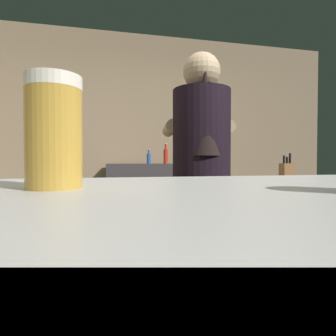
# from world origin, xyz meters

# --- Properties ---
(wall_back) EXTENTS (5.20, 0.10, 2.70)m
(wall_back) POSITION_xyz_m (0.00, 2.20, 1.35)
(wall_back) COLOR #90775B
(wall_back) RESTS_ON ground
(prep_counter) EXTENTS (2.10, 0.60, 0.88)m
(prep_counter) POSITION_xyz_m (0.35, 0.61, 0.44)
(prep_counter) COLOR #4D452E
(prep_counter) RESTS_ON ground
(back_shelf) EXTENTS (0.82, 0.36, 1.07)m
(back_shelf) POSITION_xyz_m (-0.03, 1.92, 0.54)
(back_shelf) COLOR #393538
(back_shelf) RESTS_ON ground
(bartender) EXTENTS (0.46, 0.53, 1.74)m
(bartender) POSITION_xyz_m (0.11, 0.16, 1.01)
(bartender) COLOR #313136
(bartender) RESTS_ON ground
(knife_block) EXTENTS (0.10, 0.08, 0.28)m
(knife_block) POSITION_xyz_m (1.02, 0.64, 0.99)
(knife_block) COLOR #96663D
(knife_block) RESTS_ON prep_counter
(mixing_bowl) EXTENTS (0.19, 0.19, 0.05)m
(mixing_bowl) POSITION_xyz_m (-0.43, 0.63, 0.91)
(mixing_bowl) COLOR #C6482A
(mixing_bowl) RESTS_ON prep_counter
(chefs_knife) EXTENTS (0.24, 0.10, 0.01)m
(chefs_knife) POSITION_xyz_m (0.39, 0.56, 0.89)
(chefs_knife) COLOR silver
(chefs_knife) RESTS_ON prep_counter
(pint_glass_far) EXTENTS (0.07, 0.07, 0.15)m
(pint_glass_far) POSITION_xyz_m (-0.52, -1.02, 1.14)
(pint_glass_far) COLOR gold
(pint_glass_far) RESTS_ON bar_counter
(bottle_soy) EXTENTS (0.05, 0.05, 0.24)m
(bottle_soy) POSITION_xyz_m (0.26, 1.85, 1.17)
(bottle_soy) COLOR red
(bottle_soy) RESTS_ON back_shelf
(bottle_vinegar) EXTENTS (0.05, 0.05, 0.17)m
(bottle_vinegar) POSITION_xyz_m (0.06, 1.90, 1.14)
(bottle_vinegar) COLOR #2C549D
(bottle_vinegar) RESTS_ON back_shelf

